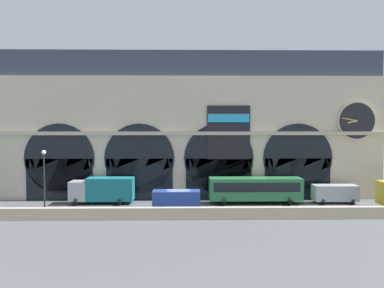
{
  "coord_description": "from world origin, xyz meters",
  "views": [
    {
      "loc": [
        0.76,
        -43.03,
        9.49
      ],
      "look_at": [
        1.61,
        5.0,
        7.03
      ],
      "focal_mm": 36.11,
      "sensor_mm": 36.0,
      "label": 1
    }
  ],
  "objects_px": {
    "box_truck_midwest": "(103,190)",
    "street_lamp_quayside": "(44,175)",
    "van_center": "(176,199)",
    "van_east": "(335,193)",
    "bus_mideast": "(255,189)"
  },
  "relations": [
    {
      "from": "box_truck_midwest",
      "to": "street_lamp_quayside",
      "type": "bearing_deg",
      "value": -122.06
    },
    {
      "from": "box_truck_midwest",
      "to": "street_lamp_quayside",
      "type": "height_order",
      "value": "street_lamp_quayside"
    },
    {
      "from": "bus_mideast",
      "to": "street_lamp_quayside",
      "type": "height_order",
      "value": "street_lamp_quayside"
    },
    {
      "from": "box_truck_midwest",
      "to": "street_lamp_quayside",
      "type": "distance_m",
      "value": 8.71
    },
    {
      "from": "box_truck_midwest",
      "to": "street_lamp_quayside",
      "type": "relative_size",
      "value": 1.09
    },
    {
      "from": "van_center",
      "to": "van_east",
      "type": "xyz_separation_m",
      "value": [
        18.99,
        3.54,
        0.0
      ]
    },
    {
      "from": "van_center",
      "to": "van_east",
      "type": "bearing_deg",
      "value": 10.57
    },
    {
      "from": "box_truck_midwest",
      "to": "bus_mideast",
      "type": "height_order",
      "value": "box_truck_midwest"
    },
    {
      "from": "bus_mideast",
      "to": "box_truck_midwest",
      "type": "bearing_deg",
      "value": 179.15
    },
    {
      "from": "box_truck_midwest",
      "to": "van_east",
      "type": "bearing_deg",
      "value": -0.48
    },
    {
      "from": "van_center",
      "to": "bus_mideast",
      "type": "bearing_deg",
      "value": 20.55
    },
    {
      "from": "box_truck_midwest",
      "to": "bus_mideast",
      "type": "xyz_separation_m",
      "value": [
        18.21,
        -0.27,
        0.08
      ]
    },
    {
      "from": "box_truck_midwest",
      "to": "bus_mideast",
      "type": "bearing_deg",
      "value": -0.85
    },
    {
      "from": "van_center",
      "to": "van_east",
      "type": "relative_size",
      "value": 1.0
    },
    {
      "from": "van_center",
      "to": "street_lamp_quayside",
      "type": "height_order",
      "value": "street_lamp_quayside"
    }
  ]
}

